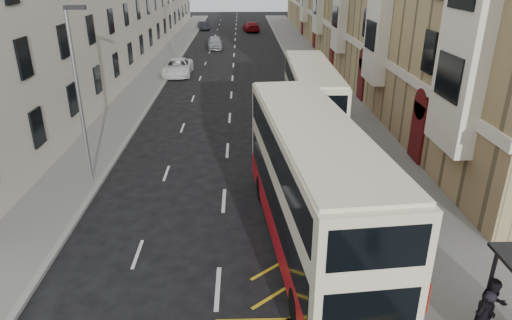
{
  "coord_description": "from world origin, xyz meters",
  "views": [
    {
      "loc": [
        0.86,
        -7.99,
        9.64
      ],
      "look_at": [
        1.37,
        8.1,
        2.76
      ],
      "focal_mm": 32.0,
      "sensor_mm": 36.0,
      "label": 1
    }
  ],
  "objects_px": {
    "street_lamp_near": "(79,89)",
    "pedestrian_mid": "(491,307)",
    "car_silver": "(215,42)",
    "double_decker_rear": "(311,101)",
    "pedestrian_near": "(483,318)",
    "car_dark": "(204,26)",
    "double_decker_front": "(311,186)",
    "car_red": "(251,27)",
    "pedestrian_far": "(393,202)",
    "white_van": "(178,67)",
    "street_lamp_far": "(172,17)"
  },
  "relations": [
    {
      "from": "street_lamp_near",
      "to": "pedestrian_mid",
      "type": "relative_size",
      "value": 4.57
    },
    {
      "from": "car_silver",
      "to": "double_decker_rear",
      "type": "bearing_deg",
      "value": -81.22
    },
    {
      "from": "pedestrian_near",
      "to": "car_dark",
      "type": "height_order",
      "value": "pedestrian_near"
    },
    {
      "from": "double_decker_rear",
      "to": "car_dark",
      "type": "relative_size",
      "value": 2.78
    },
    {
      "from": "double_decker_front",
      "to": "car_red",
      "type": "distance_m",
      "value": 60.09
    },
    {
      "from": "pedestrian_near",
      "to": "pedestrian_far",
      "type": "relative_size",
      "value": 0.96
    },
    {
      "from": "pedestrian_far",
      "to": "pedestrian_near",
      "type": "bearing_deg",
      "value": 99.69
    },
    {
      "from": "white_van",
      "to": "car_silver",
      "type": "distance_m",
      "value": 15.27
    },
    {
      "from": "pedestrian_mid",
      "to": "double_decker_front",
      "type": "bearing_deg",
      "value": 127.17
    },
    {
      "from": "double_decker_front",
      "to": "white_van",
      "type": "bearing_deg",
      "value": 100.97
    },
    {
      "from": "white_van",
      "to": "car_dark",
      "type": "xyz_separation_m",
      "value": [
        0.0,
        33.37,
        -0.13
      ]
    },
    {
      "from": "double_decker_rear",
      "to": "pedestrian_mid",
      "type": "height_order",
      "value": "double_decker_rear"
    },
    {
      "from": "street_lamp_far",
      "to": "double_decker_front",
      "type": "bearing_deg",
      "value": -74.88
    },
    {
      "from": "street_lamp_near",
      "to": "car_dark",
      "type": "bearing_deg",
      "value": 88.84
    },
    {
      "from": "car_red",
      "to": "double_decker_front",
      "type": "bearing_deg",
      "value": 82.47
    },
    {
      "from": "pedestrian_mid",
      "to": "car_silver",
      "type": "height_order",
      "value": "pedestrian_mid"
    },
    {
      "from": "car_silver",
      "to": "car_red",
      "type": "relative_size",
      "value": 0.87
    },
    {
      "from": "pedestrian_near",
      "to": "white_van",
      "type": "distance_m",
      "value": 36.26
    },
    {
      "from": "double_decker_rear",
      "to": "white_van",
      "type": "bearing_deg",
      "value": 122.23
    },
    {
      "from": "pedestrian_mid",
      "to": "car_red",
      "type": "relative_size",
      "value": 0.33
    },
    {
      "from": "pedestrian_mid",
      "to": "pedestrian_far",
      "type": "bearing_deg",
      "value": 92.4
    },
    {
      "from": "pedestrian_far",
      "to": "car_dark",
      "type": "relative_size",
      "value": 0.46
    },
    {
      "from": "pedestrian_mid",
      "to": "white_van",
      "type": "relative_size",
      "value": 0.32
    },
    {
      "from": "double_decker_front",
      "to": "street_lamp_far",
      "type": "bearing_deg",
      "value": 99.81
    },
    {
      "from": "double_decker_front",
      "to": "pedestrian_near",
      "type": "bearing_deg",
      "value": -57.48
    },
    {
      "from": "car_dark",
      "to": "street_lamp_near",
      "type": "bearing_deg",
      "value": -107.67
    },
    {
      "from": "street_lamp_far",
      "to": "pedestrian_far",
      "type": "height_order",
      "value": "street_lamp_far"
    },
    {
      "from": "car_dark",
      "to": "car_red",
      "type": "height_order",
      "value": "car_red"
    },
    {
      "from": "double_decker_front",
      "to": "car_red",
      "type": "xyz_separation_m",
      "value": [
        -0.81,
        60.06,
        -1.7
      ]
    },
    {
      "from": "pedestrian_mid",
      "to": "pedestrian_far",
      "type": "height_order",
      "value": "pedestrian_far"
    },
    {
      "from": "white_van",
      "to": "car_red",
      "type": "height_order",
      "value": "car_red"
    },
    {
      "from": "double_decker_rear",
      "to": "pedestrian_near",
      "type": "xyz_separation_m",
      "value": [
        2.22,
        -17.1,
        -1.17
      ]
    },
    {
      "from": "street_lamp_far",
      "to": "car_red",
      "type": "height_order",
      "value": "street_lamp_far"
    },
    {
      "from": "pedestrian_near",
      "to": "street_lamp_far",
      "type": "bearing_deg",
      "value": -104.66
    },
    {
      "from": "street_lamp_far",
      "to": "pedestrian_near",
      "type": "xyz_separation_m",
      "value": [
        13.57,
        -40.68,
        -3.63
      ]
    },
    {
      "from": "pedestrian_far",
      "to": "double_decker_front",
      "type": "bearing_deg",
      "value": 25.96
    },
    {
      "from": "car_red",
      "to": "car_dark",
      "type": "bearing_deg",
      "value": -24.93
    },
    {
      "from": "pedestrian_mid",
      "to": "car_red",
      "type": "height_order",
      "value": "pedestrian_mid"
    },
    {
      "from": "car_red",
      "to": "white_van",
      "type": "bearing_deg",
      "value": 67.86
    },
    {
      "from": "pedestrian_mid",
      "to": "car_dark",
      "type": "relative_size",
      "value": 0.45
    },
    {
      "from": "double_decker_front",
      "to": "pedestrian_far",
      "type": "height_order",
      "value": "double_decker_front"
    },
    {
      "from": "pedestrian_near",
      "to": "car_silver",
      "type": "relative_size",
      "value": 0.38
    },
    {
      "from": "street_lamp_far",
      "to": "pedestrian_far",
      "type": "distance_m",
      "value": 36.9
    },
    {
      "from": "pedestrian_far",
      "to": "car_red",
      "type": "distance_m",
      "value": 58.93
    },
    {
      "from": "pedestrian_far",
      "to": "car_dark",
      "type": "bearing_deg",
      "value": -73.16
    },
    {
      "from": "car_dark",
      "to": "white_van",
      "type": "bearing_deg",
      "value": -106.51
    },
    {
      "from": "car_silver",
      "to": "car_dark",
      "type": "relative_size",
      "value": 1.18
    },
    {
      "from": "car_red",
      "to": "pedestrian_near",
      "type": "bearing_deg",
      "value": 85.87
    },
    {
      "from": "car_silver",
      "to": "car_red",
      "type": "bearing_deg",
      "value": 68.64
    },
    {
      "from": "street_lamp_near",
      "to": "car_silver",
      "type": "bearing_deg",
      "value": 84.22
    }
  ]
}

